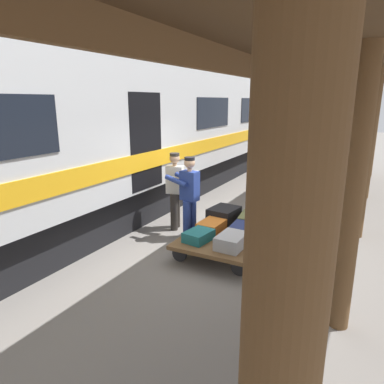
{
  "coord_description": "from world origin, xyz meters",
  "views": [
    {
      "loc": [
        -2.21,
        6.04,
        2.79
      ],
      "look_at": [
        0.71,
        0.53,
        1.15
      ],
      "focal_mm": 32.68,
      "sensor_mm": 36.0,
      "label": 1
    }
  ],
  "objects_px": {
    "suitcase_gray_aluminum": "(232,241)",
    "suitcase_teal_softside": "(199,236)",
    "porter_in_overalls": "(189,195)",
    "train_car": "(92,133)",
    "suitcase_black_hardshell": "(224,215)",
    "suitcase_olive_duffel": "(253,221)",
    "suitcase_navy_fabric": "(243,230)",
    "luggage_cart": "(227,235)",
    "baggage_tug": "(306,159)",
    "porter_by_door": "(176,188)",
    "suitcase_orange_carryall": "(212,226)"
  },
  "relations": [
    {
      "from": "suitcase_olive_duffel",
      "to": "suitcase_teal_softside",
      "type": "height_order",
      "value": "suitcase_olive_duffel"
    },
    {
      "from": "suitcase_gray_aluminum",
      "to": "suitcase_olive_duffel",
      "type": "xyz_separation_m",
      "value": [
        0.0,
        -1.16,
        0.01
      ]
    },
    {
      "from": "suitcase_navy_fabric",
      "to": "suitcase_black_hardshell",
      "type": "xyz_separation_m",
      "value": [
        0.63,
        -0.58,
        0.03
      ]
    },
    {
      "from": "suitcase_navy_fabric",
      "to": "suitcase_olive_duffel",
      "type": "relative_size",
      "value": 0.85
    },
    {
      "from": "suitcase_gray_aluminum",
      "to": "suitcase_teal_softside",
      "type": "distance_m",
      "value": 0.63
    },
    {
      "from": "suitcase_black_hardshell",
      "to": "train_car",
      "type": "bearing_deg",
      "value": 6.36
    },
    {
      "from": "luggage_cart",
      "to": "porter_in_overalls",
      "type": "distance_m",
      "value": 1.16
    },
    {
      "from": "suitcase_navy_fabric",
      "to": "suitcase_teal_softside",
      "type": "xyz_separation_m",
      "value": [
        0.63,
        0.58,
        -0.02
      ]
    },
    {
      "from": "suitcase_gray_aluminum",
      "to": "suitcase_olive_duffel",
      "type": "relative_size",
      "value": 0.95
    },
    {
      "from": "suitcase_gray_aluminum",
      "to": "suitcase_orange_carryall",
      "type": "bearing_deg",
      "value": -42.52
    },
    {
      "from": "train_car",
      "to": "porter_in_overalls",
      "type": "xyz_separation_m",
      "value": [
        -2.51,
        0.01,
        -1.14
      ]
    },
    {
      "from": "baggage_tug",
      "to": "suitcase_orange_carryall",
      "type": "bearing_deg",
      "value": 87.94
    },
    {
      "from": "suitcase_gray_aluminum",
      "to": "luggage_cart",
      "type": "bearing_deg",
      "value": -61.4
    },
    {
      "from": "suitcase_orange_carryall",
      "to": "suitcase_black_hardshell",
      "type": "xyz_separation_m",
      "value": [
        0.0,
        -0.58,
        0.05
      ]
    },
    {
      "from": "luggage_cart",
      "to": "suitcase_black_hardshell",
      "type": "height_order",
      "value": "suitcase_black_hardshell"
    },
    {
      "from": "suitcase_navy_fabric",
      "to": "suitcase_black_hardshell",
      "type": "relative_size",
      "value": 0.85
    },
    {
      "from": "luggage_cart",
      "to": "suitcase_gray_aluminum",
      "type": "bearing_deg",
      "value": 118.6
    },
    {
      "from": "porter_by_door",
      "to": "baggage_tug",
      "type": "xyz_separation_m",
      "value": [
        -1.43,
        -7.31,
        -0.3
      ]
    },
    {
      "from": "train_car",
      "to": "suitcase_black_hardshell",
      "type": "bearing_deg",
      "value": -173.64
    },
    {
      "from": "suitcase_teal_softside",
      "to": "porter_by_door",
      "type": "bearing_deg",
      "value": -45.12
    },
    {
      "from": "suitcase_navy_fabric",
      "to": "suitcase_teal_softside",
      "type": "bearing_deg",
      "value": 42.52
    },
    {
      "from": "train_car",
      "to": "suitcase_orange_carryall",
      "type": "height_order",
      "value": "train_car"
    },
    {
      "from": "train_car",
      "to": "porter_in_overalls",
      "type": "relative_size",
      "value": 11.26
    },
    {
      "from": "porter_in_overalls",
      "to": "baggage_tug",
      "type": "xyz_separation_m",
      "value": [
        -0.92,
        -7.66,
        -0.3
      ]
    },
    {
      "from": "porter_in_overalls",
      "to": "porter_by_door",
      "type": "bearing_deg",
      "value": -34.04
    },
    {
      "from": "suitcase_teal_softside",
      "to": "porter_in_overalls",
      "type": "relative_size",
      "value": 0.31
    },
    {
      "from": "suitcase_gray_aluminum",
      "to": "porter_in_overalls",
      "type": "xyz_separation_m",
      "value": [
        1.27,
        -0.8,
        0.46
      ]
    },
    {
      "from": "luggage_cart",
      "to": "suitcase_orange_carryall",
      "type": "distance_m",
      "value": 0.35
    },
    {
      "from": "train_car",
      "to": "luggage_cart",
      "type": "bearing_deg",
      "value": 176.18
    },
    {
      "from": "luggage_cart",
      "to": "suitcase_gray_aluminum",
      "type": "xyz_separation_m",
      "value": [
        -0.32,
        0.58,
        0.16
      ]
    },
    {
      "from": "porter_in_overalls",
      "to": "suitcase_olive_duffel",
      "type": "bearing_deg",
      "value": -164.25
    },
    {
      "from": "suitcase_gray_aluminum",
      "to": "suitcase_black_hardshell",
      "type": "distance_m",
      "value": 1.32
    },
    {
      "from": "suitcase_navy_fabric",
      "to": "suitcase_orange_carryall",
      "type": "bearing_deg",
      "value": -0.0
    },
    {
      "from": "suitcase_navy_fabric",
      "to": "suitcase_gray_aluminum",
      "type": "bearing_deg",
      "value": 90.0
    },
    {
      "from": "suitcase_black_hardshell",
      "to": "baggage_tug",
      "type": "relative_size",
      "value": 0.35
    },
    {
      "from": "train_car",
      "to": "suitcase_teal_softside",
      "type": "distance_m",
      "value": 3.63
    },
    {
      "from": "suitcase_olive_duffel",
      "to": "suitcase_navy_fabric",
      "type": "bearing_deg",
      "value": 90.0
    },
    {
      "from": "suitcase_teal_softside",
      "to": "train_car",
      "type": "bearing_deg",
      "value": -14.48
    },
    {
      "from": "luggage_cart",
      "to": "suitcase_teal_softside",
      "type": "bearing_deg",
      "value": 61.4
    },
    {
      "from": "suitcase_olive_duffel",
      "to": "suitcase_teal_softside",
      "type": "distance_m",
      "value": 1.32
    },
    {
      "from": "suitcase_navy_fabric",
      "to": "porter_by_door",
      "type": "relative_size",
      "value": 0.32
    },
    {
      "from": "suitcase_black_hardshell",
      "to": "suitcase_teal_softside",
      "type": "height_order",
      "value": "suitcase_black_hardshell"
    },
    {
      "from": "suitcase_teal_softside",
      "to": "porter_in_overalls",
      "type": "xyz_separation_m",
      "value": [
        0.63,
        -0.8,
        0.49
      ]
    },
    {
      "from": "train_car",
      "to": "suitcase_black_hardshell",
      "type": "xyz_separation_m",
      "value": [
        -3.14,
        -0.35,
        -1.57
      ]
    },
    {
      "from": "luggage_cart",
      "to": "suitcase_navy_fabric",
      "type": "bearing_deg",
      "value": 180.0
    },
    {
      "from": "suitcase_orange_carryall",
      "to": "porter_in_overalls",
      "type": "height_order",
      "value": "porter_in_overalls"
    },
    {
      "from": "suitcase_teal_softside",
      "to": "porter_in_overalls",
      "type": "height_order",
      "value": "porter_in_overalls"
    },
    {
      "from": "porter_in_overalls",
      "to": "baggage_tug",
      "type": "distance_m",
      "value": 7.72
    },
    {
      "from": "suitcase_teal_softside",
      "to": "luggage_cart",
      "type": "bearing_deg",
      "value": -118.6
    },
    {
      "from": "luggage_cart",
      "to": "porter_in_overalls",
      "type": "relative_size",
      "value": 1.24
    }
  ]
}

